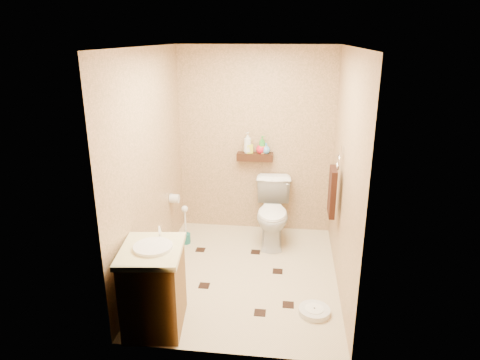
# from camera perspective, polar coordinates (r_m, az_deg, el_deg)

# --- Properties ---
(ground) EXTENTS (2.50, 2.50, 0.00)m
(ground) POSITION_cam_1_polar(r_m,az_deg,el_deg) (4.83, 0.59, -12.46)
(ground) COLOR beige
(ground) RESTS_ON ground
(wall_back) EXTENTS (2.00, 0.04, 2.40)m
(wall_back) POSITION_cam_1_polar(r_m,az_deg,el_deg) (5.53, 2.09, 5.13)
(wall_back) COLOR tan
(wall_back) RESTS_ON ground
(wall_front) EXTENTS (2.00, 0.04, 2.40)m
(wall_front) POSITION_cam_1_polar(r_m,az_deg,el_deg) (3.17, -1.89, -5.50)
(wall_front) COLOR tan
(wall_front) RESTS_ON ground
(wall_left) EXTENTS (0.04, 2.50, 2.40)m
(wall_left) POSITION_cam_1_polar(r_m,az_deg,el_deg) (4.54, -12.00, 1.69)
(wall_left) COLOR tan
(wall_left) RESTS_ON ground
(wall_right) EXTENTS (0.04, 2.50, 2.40)m
(wall_right) POSITION_cam_1_polar(r_m,az_deg,el_deg) (4.34, 13.88, 0.74)
(wall_right) COLOR tan
(wall_right) RESTS_ON ground
(ceiling) EXTENTS (2.00, 2.50, 0.02)m
(ceiling) POSITION_cam_1_polar(r_m,az_deg,el_deg) (4.13, 0.71, 17.35)
(ceiling) COLOR white
(ceiling) RESTS_ON wall_back
(wall_shelf) EXTENTS (0.46, 0.14, 0.10)m
(wall_shelf) POSITION_cam_1_polar(r_m,az_deg,el_deg) (5.50, 2.00, 3.11)
(wall_shelf) COLOR #34170E
(wall_shelf) RESTS_ON wall_back
(floor_accents) EXTENTS (1.20, 1.30, 0.01)m
(floor_accents) POSITION_cam_1_polar(r_m,az_deg,el_deg) (4.77, 0.83, -12.80)
(floor_accents) COLOR black
(floor_accents) RESTS_ON ground
(toilet) EXTENTS (0.48, 0.80, 0.79)m
(toilet) POSITION_cam_1_polar(r_m,az_deg,el_deg) (5.37, 4.43, -4.40)
(toilet) COLOR white
(toilet) RESTS_ON ground
(vanity) EXTENTS (0.59, 0.69, 0.90)m
(vanity) POSITION_cam_1_polar(r_m,az_deg,el_deg) (3.96, -11.42, -13.71)
(vanity) COLOR brown
(vanity) RESTS_ON ground
(bathroom_scale) EXTENTS (0.30, 0.30, 0.06)m
(bathroom_scale) POSITION_cam_1_polar(r_m,az_deg,el_deg) (4.28, 9.88, -16.83)
(bathroom_scale) COLOR silver
(bathroom_scale) RESTS_ON ground
(toilet_brush) EXTENTS (0.12, 0.12, 0.51)m
(toilet_brush) POSITION_cam_1_polar(r_m,az_deg,el_deg) (5.45, -7.27, -6.65)
(toilet_brush) COLOR #196562
(toilet_brush) RESTS_ON ground
(towel_ring) EXTENTS (0.12, 0.30, 0.76)m
(towel_ring) POSITION_cam_1_polar(r_m,az_deg,el_deg) (4.65, 12.25, -1.26)
(towel_ring) COLOR silver
(towel_ring) RESTS_ON wall_right
(toilet_paper) EXTENTS (0.12, 0.11, 0.12)m
(toilet_paper) POSITION_cam_1_polar(r_m,az_deg,el_deg) (5.31, -8.74, -2.47)
(toilet_paper) COLOR silver
(toilet_paper) RESTS_ON wall_left
(bottle_a) EXTENTS (0.13, 0.13, 0.27)m
(bottle_a) POSITION_cam_1_polar(r_m,az_deg,el_deg) (5.46, 1.03, 5.01)
(bottle_a) COLOR silver
(bottle_a) RESTS_ON wall_shelf
(bottle_b) EXTENTS (0.10, 0.10, 0.17)m
(bottle_b) POSITION_cam_1_polar(r_m,az_deg,el_deg) (5.47, 1.25, 4.50)
(bottle_b) COLOR #D1DE2E
(bottle_b) RESTS_ON wall_shelf
(bottle_c) EXTENTS (0.17, 0.17, 0.15)m
(bottle_c) POSITION_cam_1_polar(r_m,az_deg,el_deg) (5.46, 2.80, 4.37)
(bottle_c) COLOR red
(bottle_c) RESTS_ON wall_shelf
(bottle_d) EXTENTS (0.11, 0.11, 0.23)m
(bottle_d) POSITION_cam_1_polar(r_m,az_deg,el_deg) (5.45, 2.96, 4.73)
(bottle_d) COLOR green
(bottle_d) RESTS_ON wall_shelf
(bottle_e) EXTENTS (0.09, 0.09, 0.15)m
(bottle_e) POSITION_cam_1_polar(r_m,az_deg,el_deg) (5.46, 3.08, 4.35)
(bottle_e) COLOR #C77A42
(bottle_e) RESTS_ON wall_shelf
(bottle_f) EXTENTS (0.14, 0.14, 0.14)m
(bottle_f) POSITION_cam_1_polar(r_m,az_deg,el_deg) (5.46, 3.50, 4.25)
(bottle_f) COLOR #518FCB
(bottle_f) RESTS_ON wall_shelf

